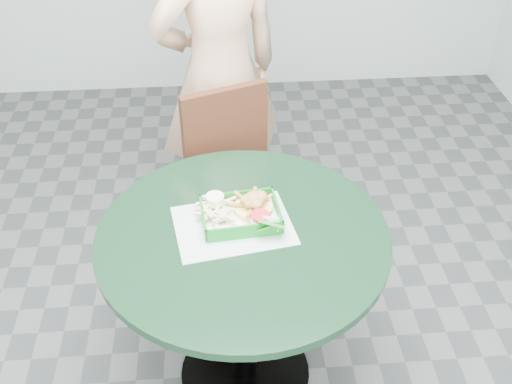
{
  "coord_description": "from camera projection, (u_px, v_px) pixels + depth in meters",
  "views": [
    {
      "loc": [
        -0.07,
        -1.47,
        2.09
      ],
      "look_at": [
        0.05,
        0.1,
        0.86
      ],
      "focal_mm": 42.0,
      "sensor_mm": 36.0,
      "label": 1
    }
  ],
  "objects": [
    {
      "name": "diner_person",
      "position": [
        219.0,
        49.0,
        2.59
      ],
      "size": [
        0.85,
        0.73,
        1.96
      ],
      "primitive_type": "imported",
      "rotation": [
        0.0,
        0.0,
        3.58
      ],
      "color": "tan",
      "rests_on": "floor"
    },
    {
      "name": "cafe_table",
      "position": [
        243.0,
        273.0,
        2.09
      ],
      "size": [
        0.97,
        0.97,
        0.75
      ],
      "color": "black",
      "rests_on": "floor"
    },
    {
      "name": "food_basket",
      "position": [
        241.0,
        222.0,
        2.02
      ],
      "size": [
        0.26,
        0.19,
        0.05
      ],
      "rotation": [
        0.0,
        0.0,
        0.1
      ],
      "color": "#0D771C",
      "rests_on": "placemat"
    },
    {
      "name": "floor",
      "position": [
        245.0,
        373.0,
        2.45
      ],
      "size": [
        4.0,
        5.0,
        0.02
      ],
      "primitive_type": "cube",
      "color": "#303335",
      "rests_on": "ground"
    },
    {
      "name": "dining_chair",
      "position": [
        228.0,
        181.0,
        2.59
      ],
      "size": [
        0.38,
        0.38,
        0.93
      ],
      "rotation": [
        0.0,
        0.0,
        0.35
      ],
      "color": "black",
      "rests_on": "floor"
    },
    {
      "name": "garnish_cup",
      "position": [
        262.0,
        227.0,
        1.97
      ],
      "size": [
        0.11,
        0.1,
        0.04
      ],
      "rotation": [
        0.0,
        0.0,
        -0.22
      ],
      "color": "white",
      "rests_on": "food_basket"
    },
    {
      "name": "placemat",
      "position": [
        233.0,
        230.0,
        2.01
      ],
      "size": [
        0.43,
        0.35,
        0.0
      ],
      "primitive_type": "cube",
      "rotation": [
        0.0,
        0.0,
        0.17
      ],
      "color": "#A8C5C2",
      "rests_on": "cafe_table"
    },
    {
      "name": "crab_sandwich",
      "position": [
        254.0,
        208.0,
        2.03
      ],
      "size": [
        0.13,
        0.13,
        0.08
      ],
      "rotation": [
        0.0,
        0.0,
        -0.27
      ],
      "color": "#E7C268",
      "rests_on": "food_basket"
    },
    {
      "name": "fries_pile",
      "position": [
        216.0,
        211.0,
        2.03
      ],
      "size": [
        0.13,
        0.14,
        0.05
      ],
      "primitive_type": null,
      "rotation": [
        0.0,
        0.0,
        0.14
      ],
      "color": "beige",
      "rests_on": "food_basket"
    },
    {
      "name": "sauce_ramekin",
      "position": [
        217.0,
        202.0,
        2.05
      ],
      "size": [
        0.06,
        0.06,
        0.04
      ],
      "rotation": [
        0.0,
        0.0,
        0.44
      ],
      "color": "white",
      "rests_on": "food_basket"
    }
  ]
}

